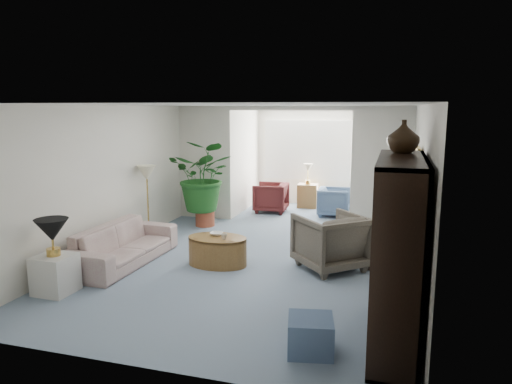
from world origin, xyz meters
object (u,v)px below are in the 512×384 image
(table_lamp, at_px, (52,230))
(coffee_bowl, at_px, (217,234))
(sofa, at_px, (123,244))
(plant_pot, at_px, (205,218))
(sunroom_chair_blue, at_px, (334,202))
(entertainment_cabinet, at_px, (398,253))
(side_table_dark, at_px, (378,249))
(sunroom_chair_maroon, at_px, (271,197))
(end_table, at_px, (55,274))
(cabinet_urn, at_px, (403,136))
(coffee_cup, at_px, (224,237))
(wingback_chair, at_px, (330,241))
(framed_picture, at_px, (419,166))
(coffee_table, at_px, (217,251))
(sunroom_table, at_px, (308,196))
(ottoman, at_px, (310,335))
(floor_lamp, at_px, (147,173))

(table_lamp, relative_size, coffee_bowl, 2.18)
(sofa, xyz_separation_m, plant_pot, (0.31, 2.63, -0.15))
(sunroom_chair_blue, bearing_deg, entertainment_cabinet, -169.18)
(side_table_dark, distance_m, sunroom_chair_maroon, 4.25)
(end_table, xyz_separation_m, cabinet_urn, (4.37, 0.39, 1.89))
(entertainment_cabinet, height_order, cabinet_urn, cabinet_urn)
(sofa, bearing_deg, cabinet_urn, -101.64)
(coffee_cup, height_order, sunroom_chair_blue, sunroom_chair_blue)
(wingback_chair, bearing_deg, coffee_cup, -26.29)
(sofa, xyz_separation_m, side_table_dark, (3.90, 0.98, -0.03))
(sofa, relative_size, cabinet_urn, 5.87)
(side_table_dark, relative_size, plant_pot, 1.41)
(plant_pot, bearing_deg, framed_picture, -30.60)
(entertainment_cabinet, bearing_deg, framed_picture, 82.18)
(coffee_table, distance_m, side_table_dark, 2.51)
(framed_picture, height_order, entertainment_cabinet, entertainment_cabinet)
(framed_picture, xyz_separation_m, side_table_dark, (-0.50, 0.77, -1.42))
(sunroom_chair_maroon, bearing_deg, entertainment_cabinet, 23.86)
(wingback_chair, relative_size, sunroom_chair_maroon, 1.24)
(wingback_chair, bearing_deg, sunroom_chair_maroon, -103.99)
(end_table, xyz_separation_m, coffee_bowl, (1.62, 1.80, 0.22))
(side_table_dark, xyz_separation_m, plant_pot, (-3.59, 1.65, -0.12))
(sunroom_table, bearing_deg, ottoman, -79.37)
(floor_lamp, height_order, ottoman, floor_lamp)
(floor_lamp, relative_size, coffee_bowl, 1.78)
(end_table, xyz_separation_m, sunroom_chair_blue, (2.99, 5.68, 0.07))
(wingback_chair, distance_m, sunroom_chair_maroon, 4.12)
(entertainment_cabinet, xyz_separation_m, sunroom_chair_maroon, (-2.88, 5.80, -0.64))
(coffee_cup, relative_size, sunroom_chair_blue, 0.13)
(end_table, xyz_separation_m, entertainment_cabinet, (4.37, -0.11, 0.72))
(cabinet_urn, relative_size, sunroom_table, 0.61)
(framed_picture, xyz_separation_m, plant_pot, (-4.09, 2.42, -1.54))
(floor_lamp, xyz_separation_m, coffee_bowl, (1.79, -1.03, -0.78))
(table_lamp, xyz_separation_m, coffee_bowl, (1.62, 1.80, -0.39))
(floor_lamp, bearing_deg, table_lamp, -86.43)
(table_lamp, relative_size, plant_pot, 1.10)
(floor_lamp, distance_m, sunroom_table, 4.44)
(ottoman, bearing_deg, sunroom_table, 100.63)
(floor_lamp, bearing_deg, cabinet_urn, -28.29)
(sunroom_chair_blue, bearing_deg, sunroom_chair_maroon, 87.46)
(table_lamp, height_order, plant_pot, table_lamp)
(framed_picture, height_order, sunroom_table, framed_picture)
(table_lamp, distance_m, ottoman, 3.67)
(wingback_chair, bearing_deg, end_table, -10.72)
(floor_lamp, distance_m, cabinet_urn, 5.24)
(table_lamp, xyz_separation_m, floor_lamp, (-0.18, 2.83, 0.38))
(entertainment_cabinet, xyz_separation_m, cabinet_urn, (0.00, 0.50, 1.16))
(end_table, distance_m, cabinet_urn, 4.77)
(ottoman, bearing_deg, sunroom_chair_blue, 95.16)
(table_lamp, height_order, sunroom_chair_maroon, table_lamp)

